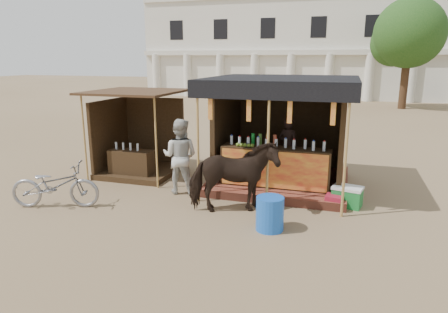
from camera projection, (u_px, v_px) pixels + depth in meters
name	position (u px, v px, depth m)	size (l,w,h in m)	color
ground	(200.00, 231.00, 7.70)	(120.00, 120.00, 0.00)	#846B4C
main_stall	(281.00, 147.00, 10.28)	(3.60, 3.61, 2.78)	brown
secondary_stall	(135.00, 144.00, 11.41)	(2.40, 2.40, 2.38)	#382514
cow	(233.00, 177.00, 8.46)	(0.85, 1.86, 1.57)	black
motorbike	(55.00, 185.00, 8.82)	(0.67, 1.92, 1.01)	gray
bystander	(180.00, 156.00, 9.69)	(0.89, 0.70, 1.84)	#BABBB4
blue_barrel	(270.00, 214.00, 7.67)	(0.54, 0.54, 0.66)	blue
red_crate	(334.00, 202.00, 8.82)	(0.37, 0.35, 0.30)	maroon
cooler	(347.00, 196.00, 8.93)	(0.72, 0.57, 0.46)	#1B7A30
background_building	(297.00, 50.00, 35.10)	(26.00, 7.45, 8.18)	silver
tree	(406.00, 36.00, 25.47)	(4.50, 4.40, 7.00)	#382314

